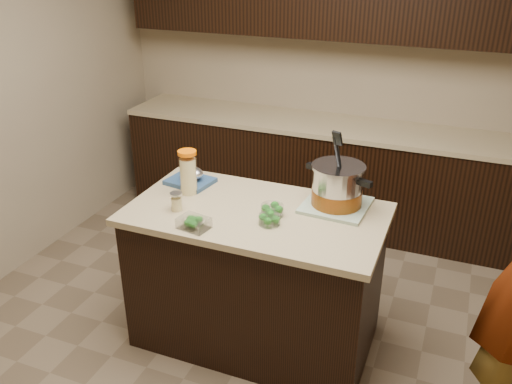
% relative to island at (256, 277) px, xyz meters
% --- Properties ---
extents(ground_plane, '(4.00, 4.00, 0.00)m').
position_rel_island_xyz_m(ground_plane, '(0.00, 0.00, -0.45)').
color(ground_plane, brown).
rests_on(ground_plane, ground).
extents(room_shell, '(4.04, 4.04, 2.72)m').
position_rel_island_xyz_m(room_shell, '(0.00, 0.00, 1.26)').
color(room_shell, tan).
rests_on(room_shell, ground).
extents(back_cabinets, '(3.60, 0.63, 2.33)m').
position_rel_island_xyz_m(back_cabinets, '(0.00, 1.74, 0.49)').
color(back_cabinets, black).
rests_on(back_cabinets, ground).
extents(island, '(1.46, 0.81, 0.90)m').
position_rel_island_xyz_m(island, '(0.00, 0.00, 0.00)').
color(island, black).
rests_on(island, ground).
extents(dish_towel, '(0.38, 0.38, 0.02)m').
position_rel_island_xyz_m(dish_towel, '(0.41, 0.22, 0.46)').
color(dish_towel, '#507751').
rests_on(dish_towel, island).
extents(stock_pot, '(0.41, 0.39, 0.43)m').
position_rel_island_xyz_m(stock_pot, '(0.41, 0.22, 0.57)').
color(stock_pot, '#B7B7BC').
rests_on(stock_pot, dish_towel).
extents(lemonade_pitcher, '(0.15, 0.15, 0.27)m').
position_rel_island_xyz_m(lemonade_pitcher, '(-0.47, 0.07, 0.57)').
color(lemonade_pitcher, '#D7C483').
rests_on(lemonade_pitcher, island).
extents(mason_jar, '(0.09, 0.09, 0.11)m').
position_rel_island_xyz_m(mason_jar, '(-0.42, -0.16, 0.50)').
color(mason_jar, '#D7C483').
rests_on(mason_jar, island).
extents(broccoli_tub_left, '(0.16, 0.16, 0.06)m').
position_rel_island_xyz_m(broccoli_tub_left, '(0.10, -0.01, 0.48)').
color(broccoli_tub_left, silver).
rests_on(broccoli_tub_left, island).
extents(broccoli_tub_right, '(0.14, 0.14, 0.06)m').
position_rel_island_xyz_m(broccoli_tub_right, '(0.12, -0.12, 0.47)').
color(broccoli_tub_right, silver).
rests_on(broccoli_tub_right, island).
extents(broccoli_tub_rect, '(0.18, 0.14, 0.06)m').
position_rel_island_xyz_m(broccoli_tub_rect, '(-0.23, -0.31, 0.47)').
color(broccoli_tub_rect, silver).
rests_on(broccoli_tub_rect, island).
extents(blue_tray, '(0.30, 0.26, 0.10)m').
position_rel_island_xyz_m(blue_tray, '(-0.52, 0.20, 0.48)').
color(blue_tray, navy).
rests_on(blue_tray, island).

